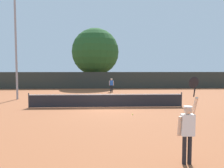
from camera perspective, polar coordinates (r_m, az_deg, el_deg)
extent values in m
plane|color=#9E5633|center=(16.54, -1.46, -5.87)|extent=(120.00, 120.00, 0.00)
cube|color=#232328|center=(16.46, -1.47, -4.24)|extent=(11.08, 0.03, 0.91)
cube|color=white|center=(16.41, -1.47, -2.67)|extent=(11.08, 0.04, 0.06)
cylinder|color=#333338|center=(17.27, -20.21, -3.90)|extent=(0.08, 0.08, 1.07)
cylinder|color=#333338|center=(17.46, 17.07, -3.75)|extent=(0.08, 0.08, 1.07)
cube|color=#2D332D|center=(31.80, -1.97, 0.94)|extent=(38.95, 0.12, 2.32)
cube|color=white|center=(7.06, 18.47, -9.74)|extent=(0.38, 0.22, 0.63)
sphere|color=beige|center=(6.98, 18.55, -6.30)|extent=(0.24, 0.24, 0.24)
cylinder|color=white|center=(6.96, 18.57, -5.47)|extent=(0.25, 0.25, 0.04)
cylinder|color=black|center=(7.25, 17.73, -15.49)|extent=(0.12, 0.12, 0.85)
cylinder|color=black|center=(7.30, 18.95, -15.37)|extent=(0.12, 0.12, 0.85)
cylinder|color=beige|center=(6.99, 16.60, -10.11)|extent=(0.09, 0.18, 0.60)
cylinder|color=beige|center=(7.13, 20.12, -5.29)|extent=(0.09, 0.33, 0.58)
cylinder|color=black|center=(7.13, 20.01, -1.98)|extent=(0.04, 0.11, 0.28)
ellipsoid|color=black|center=(7.17, 19.88, 0.37)|extent=(0.30, 0.13, 0.36)
cube|color=blue|center=(27.11, -0.13, 0.29)|extent=(0.38, 0.22, 0.59)
sphere|color=beige|center=(27.09, -0.13, 1.14)|extent=(0.23, 0.23, 0.23)
cylinder|color=white|center=(27.08, -0.13, 1.34)|extent=(0.24, 0.24, 0.04)
cylinder|color=black|center=(27.16, -0.30, -1.17)|extent=(0.12, 0.12, 0.80)
cylinder|color=black|center=(27.16, 0.04, -1.17)|extent=(0.12, 0.12, 0.80)
cylinder|color=beige|center=(27.10, -0.64, 0.23)|extent=(0.09, 0.17, 0.56)
cylinder|color=beige|center=(27.12, 0.37, 0.23)|extent=(0.09, 0.16, 0.56)
sphere|color=#CCE033|center=(13.90, 5.18, -7.62)|extent=(0.07, 0.07, 0.07)
cylinder|color=gray|center=(22.40, -23.00, 8.34)|extent=(0.18, 0.18, 9.32)
cylinder|color=brown|center=(35.13, -4.19, 1.50)|extent=(0.56, 0.56, 2.67)
sphere|color=#235123|center=(35.19, -4.23, 8.07)|extent=(7.19, 7.19, 7.19)
cube|color=black|center=(38.60, -14.22, 0.52)|extent=(2.04, 4.26, 0.90)
cube|color=#2D333D|center=(38.27, -14.33, 1.64)|extent=(1.77, 2.26, 0.64)
cylinder|color=black|center=(40.16, -15.00, 0.20)|extent=(0.22, 0.60, 0.60)
cylinder|color=black|center=(39.83, -12.61, 0.21)|extent=(0.22, 0.60, 0.60)
cylinder|color=black|center=(37.44, -15.92, -0.07)|extent=(0.22, 0.60, 0.60)
cylinder|color=black|center=(37.08, -13.37, -0.07)|extent=(0.22, 0.60, 0.60)
cube|color=navy|center=(38.35, -7.20, 0.59)|extent=(2.25, 4.34, 0.90)
cube|color=#2D333D|center=(38.01, -7.25, 1.72)|extent=(1.88, 2.34, 0.64)
cylinder|color=black|center=(39.84, -8.25, 0.27)|extent=(0.22, 0.60, 0.60)
cylinder|color=black|center=(39.70, -5.81, 0.28)|extent=(0.22, 0.60, 0.60)
cylinder|color=black|center=(37.06, -8.68, -0.01)|extent=(0.22, 0.60, 0.60)
cylinder|color=black|center=(36.91, -6.06, 0.00)|extent=(0.22, 0.60, 0.60)
cube|color=red|center=(37.44, 1.05, 0.54)|extent=(2.11, 4.29, 0.90)
cube|color=#2D333D|center=(37.10, 1.08, 1.70)|extent=(1.81, 2.28, 0.64)
cylinder|color=black|center=(38.81, -0.33, 0.21)|extent=(0.22, 0.60, 0.60)
cylinder|color=black|center=(38.91, 2.18, 0.22)|extent=(0.22, 0.60, 0.60)
cylinder|color=black|center=(36.02, -0.16, -0.07)|extent=(0.22, 0.60, 0.60)
cylinder|color=black|center=(36.13, 2.54, -0.07)|extent=(0.22, 0.60, 0.60)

